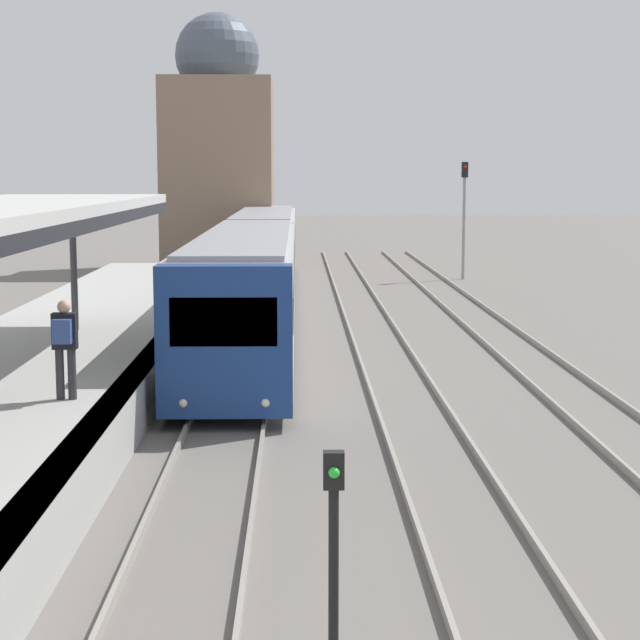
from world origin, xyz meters
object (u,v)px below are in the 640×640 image
(signal_post_near, at_px, (334,537))
(person_on_platform, at_px, (64,341))
(signal_mast_far, at_px, (464,206))
(train_near, at_px, (258,262))

(signal_post_near, bearing_deg, person_on_platform, 118.50)
(signal_post_near, relative_size, signal_mast_far, 0.41)
(person_on_platform, height_order, signal_post_near, person_on_platform)
(person_on_platform, height_order, signal_mast_far, signal_mast_far)
(train_near, relative_size, signal_post_near, 15.94)
(signal_post_near, xyz_separation_m, signal_mast_far, (7.25, 38.66, 2.00))
(train_near, bearing_deg, signal_post_near, -86.39)
(signal_mast_far, bearing_deg, train_near, -126.73)
(train_near, height_order, signal_post_near, train_near)
(person_on_platform, bearing_deg, train_near, 82.51)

